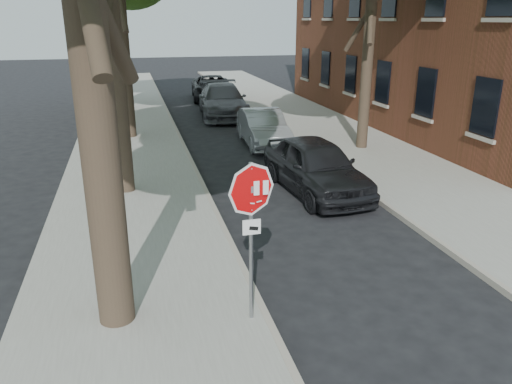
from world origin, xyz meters
TOP-DOWN VIEW (x-y plane):
  - ground at (0.00, 0.00)m, footprint 120.00×120.00m
  - sidewalk_left at (-2.50, 12.00)m, footprint 4.00×55.00m
  - sidewalk_right at (6.00, 12.00)m, footprint 4.00×55.00m
  - curb_left at (-0.45, 12.00)m, footprint 0.12×55.00m
  - curb_right at (3.95, 12.00)m, footprint 0.12×55.00m
  - stop_sign at (-0.70, -0.03)m, footprint 0.76×0.34m
  - car_a at (2.60, 5.88)m, footprint 2.19×4.66m
  - car_b at (2.60, 11.64)m, footprint 1.64×4.21m
  - car_c at (2.19, 17.96)m, footprint 2.74×5.69m
  - car_d at (2.60, 23.58)m, footprint 2.85×5.33m

SIDE VIEW (x-z plane):
  - ground at x=0.00m, z-range 0.00..0.00m
  - sidewalk_left at x=-2.50m, z-range 0.00..0.12m
  - sidewalk_right at x=6.00m, z-range 0.00..0.12m
  - curb_left at x=-0.45m, z-range 0.00..0.13m
  - curb_right at x=3.95m, z-range 0.00..0.13m
  - car_b at x=2.60m, z-range 0.00..1.37m
  - car_d at x=2.60m, z-range 0.00..1.42m
  - car_a at x=2.60m, z-range 0.00..1.54m
  - car_c at x=2.19m, z-range 0.00..1.60m
  - stop_sign at x=-0.70m, z-range 0.64..3.25m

